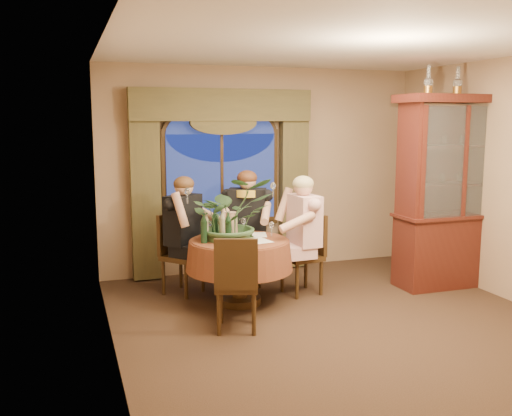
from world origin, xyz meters
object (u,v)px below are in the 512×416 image
object	(u,v)px
stoneware_vase	(231,225)
oil_lamp_left	(429,80)
dining_table	(239,272)
chair_right	(302,255)
chair_front_left	(237,283)
wine_bottle_2	(215,224)
oil_lamp_right	(486,81)
chair_back_right	(247,247)
olive_bowl	(247,238)
wine_bottle_4	(222,225)
person_scarf	(247,228)
chair_back	(183,255)
centerpiece_plant	(231,186)
wine_bottle_0	(204,228)
china_cabinet	(452,192)
oil_lamp_center	(458,81)
person_pink	(304,236)
wine_bottle_3	(206,226)
person_back	(183,235)
wine_bottle_1	(228,227)

from	to	relation	value
stoneware_vase	oil_lamp_left	bearing A→B (deg)	-4.65
dining_table	chair_right	bearing A→B (deg)	9.19
chair_front_left	wine_bottle_2	xyz separation A→B (m)	(0.02, 0.94, 0.44)
oil_lamp_right	chair_back_right	bearing A→B (deg)	163.07
olive_bowl	wine_bottle_4	xyz separation A→B (m)	(-0.25, 0.14, 0.14)
person_scarf	wine_bottle_4	size ratio (longest dim) A/B	4.46
chair_back	centerpiece_plant	world-z (taller)	centerpiece_plant
chair_back_right	oil_lamp_left	bearing A→B (deg)	-179.33
wine_bottle_0	china_cabinet	bearing A→B (deg)	-1.13
person_scarf	centerpiece_plant	bearing A→B (deg)	81.95
oil_lamp_center	chair_back	size ratio (longest dim) A/B	0.35
chair_back	chair_front_left	size ratio (longest dim) A/B	1.00
china_cabinet	chair_back_right	xyz separation A→B (m)	(-2.41, 0.86, -0.71)
person_pink	oil_lamp_left	bearing A→B (deg)	-99.63
chair_right	centerpiece_plant	xyz separation A→B (m)	(-0.90, -0.04, 0.87)
chair_right	chair_back	bearing A→B (deg)	61.84
china_cabinet	chair_back	world-z (taller)	china_cabinet
dining_table	wine_bottle_0	size ratio (longest dim) A/B	3.68
dining_table	oil_lamp_left	distance (m)	3.20
chair_right	wine_bottle_2	size ratio (longest dim) A/B	2.91
centerpiece_plant	wine_bottle_0	size ratio (longest dim) A/B	3.11
chair_front_left	wine_bottle_3	size ratio (longest dim) A/B	2.91
person_back	wine_bottle_2	size ratio (longest dim) A/B	4.35
oil_lamp_right	wine_bottle_4	bearing A→B (deg)	176.73
olive_bowl	person_back	bearing A→B (deg)	132.31
person_scarf	centerpiece_plant	distance (m)	0.95
centerpiece_plant	olive_bowl	distance (m)	0.62
oil_lamp_right	wine_bottle_1	xyz separation A→B (m)	(-3.31, 0.03, -1.64)
oil_lamp_center	stoneware_vase	bearing A→B (deg)	176.04
oil_lamp_center	wine_bottle_3	bearing A→B (deg)	176.64
chair_right	oil_lamp_left	bearing A→B (deg)	-108.67
chair_front_left	olive_bowl	size ratio (longest dim) A/B	6.82
chair_back	person_back	size ratio (longest dim) A/B	0.67
oil_lamp_right	oil_lamp_left	bearing A→B (deg)	180.00
china_cabinet	person_back	distance (m)	3.38
chair_front_left	oil_lamp_left	bearing A→B (deg)	32.82
chair_back_right	chair_back	xyz separation A→B (m)	(-0.86, -0.15, 0.00)
oil_lamp_right	dining_table	bearing A→B (deg)	177.88
person_pink	person_scarf	bearing A→B (deg)	33.44
wine_bottle_2	wine_bottle_0	bearing A→B (deg)	-128.62
person_scarf	wine_bottle_4	xyz separation A→B (m)	(-0.50, -0.64, 0.18)
person_scarf	wine_bottle_3	bearing A→B (deg)	67.26
china_cabinet	wine_bottle_2	world-z (taller)	china_cabinet
dining_table	person_pink	xyz separation A→B (m)	(0.82, 0.05, 0.35)
olive_bowl	chair_right	bearing A→B (deg)	14.92
dining_table	oil_lamp_right	size ratio (longest dim) A/B	3.57
oil_lamp_center	chair_right	xyz separation A→B (m)	(-1.92, 0.25, -2.08)
centerpiece_plant	oil_lamp_right	bearing A→B (deg)	-3.75
chair_back	person_pink	bearing A→B (deg)	116.36
person_back	olive_bowl	world-z (taller)	person_back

